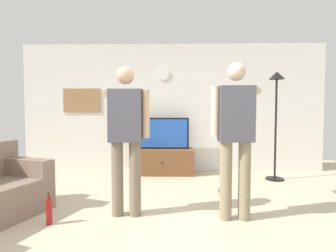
% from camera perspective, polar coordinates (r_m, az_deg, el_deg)
% --- Properties ---
extents(ground_plane, '(8.40, 8.40, 0.00)m').
position_cam_1_polar(ground_plane, '(2.95, 0.71, -22.12)').
color(ground_plane, beige).
extents(back_wall, '(6.40, 0.10, 2.70)m').
position_cam_1_polar(back_wall, '(5.62, 1.00, 3.98)').
color(back_wall, silver).
rests_on(back_wall, ground_plane).
extents(tv_stand, '(1.24, 0.55, 0.51)m').
position_cam_1_polar(tv_stand, '(5.37, -1.17, -7.73)').
color(tv_stand, brown).
rests_on(tv_stand, ground_plane).
extents(television, '(1.06, 0.07, 0.64)m').
position_cam_1_polar(television, '(5.34, -1.16, -1.59)').
color(television, black).
rests_on(television, tv_stand).
extents(wall_clock, '(0.25, 0.03, 0.25)m').
position_cam_1_polar(wall_clock, '(5.62, -1.07, 11.31)').
color(wall_clock, white).
extents(framed_picture, '(0.80, 0.04, 0.51)m').
position_cam_1_polar(framed_picture, '(5.91, -18.30, 5.32)').
color(framed_picture, '#997047').
extents(floor_lamp, '(0.32, 0.32, 2.00)m').
position_cam_1_polar(floor_lamp, '(5.19, 22.59, 4.72)').
color(floor_lamp, black).
rests_on(floor_lamp, ground_plane).
extents(person_standing_nearer_lamp, '(0.57, 0.78, 1.80)m').
position_cam_1_polar(person_standing_nearer_lamp, '(3.18, -9.17, -1.28)').
color(person_standing_nearer_lamp, '#7A6B56').
rests_on(person_standing_nearer_lamp, ground_plane).
extents(person_standing_nearer_couch, '(0.57, 0.78, 1.82)m').
position_cam_1_polar(person_standing_nearer_couch, '(3.11, 14.55, -1.13)').
color(person_standing_nearer_couch, gray).
rests_on(person_standing_nearer_couch, ground_plane).
extents(beverage_bottle, '(0.07, 0.07, 0.36)m').
position_cam_1_polar(beverage_bottle, '(3.33, -24.56, -16.57)').
color(beverage_bottle, maroon).
rests_on(beverage_bottle, ground_plane).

